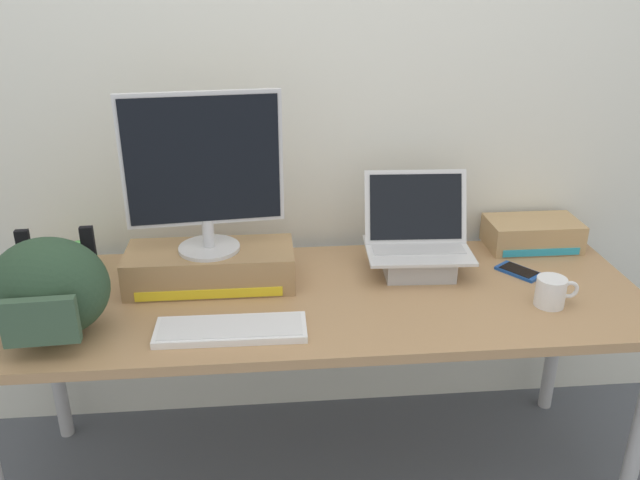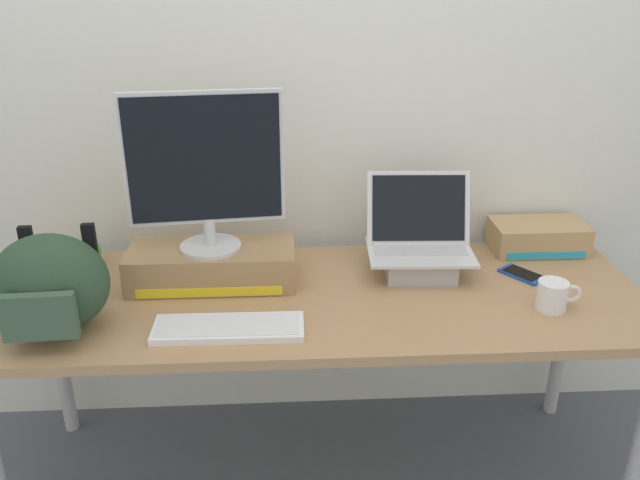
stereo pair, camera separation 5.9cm
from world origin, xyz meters
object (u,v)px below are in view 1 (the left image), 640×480
external_keyboard (231,330)px  coffee_mug (551,292)px  toner_box_cyan (532,234)px  desktop_monitor (204,171)px  plush_toy (81,256)px  open_laptop (417,251)px  messenger_backpack (50,289)px  toner_box_yellow (211,267)px  cell_phone (519,271)px

external_keyboard → coffee_mug: 0.94m
coffee_mug → toner_box_cyan: bearing=75.4°
desktop_monitor → plush_toy: desktop_monitor is taller
open_laptop → coffee_mug: open_laptop is taller
external_keyboard → desktop_monitor: bearing=103.8°
messenger_backpack → plush_toy: 0.41m
toner_box_yellow → cell_phone: toner_box_yellow is taller
toner_box_cyan → messenger_backpack: bearing=-163.3°
toner_box_yellow → plush_toy: size_ratio=5.01×
desktop_monitor → cell_phone: desktop_monitor is taller
external_keyboard → plush_toy: 0.67m
plush_toy → coffee_mug: bearing=-14.3°
toner_box_yellow → messenger_backpack: 0.49m
external_keyboard → toner_box_cyan: toner_box_cyan is taller
external_keyboard → toner_box_cyan: 1.16m
external_keyboard → plush_toy: (-0.50, 0.44, 0.04)m
desktop_monitor → plush_toy: size_ratio=4.71×
toner_box_yellow → open_laptop: (0.67, 0.04, 0.01)m
toner_box_yellow → desktop_monitor: 0.32m
external_keyboard → toner_box_yellow: bearing=103.8°
messenger_backpack → coffee_mug: size_ratio=2.49×
desktop_monitor → coffee_mug: (1.01, -0.23, -0.33)m
cell_phone → desktop_monitor: bearing=142.2°
coffee_mug → toner_box_cyan: (0.11, 0.42, 0.01)m
messenger_backpack → external_keyboard: bearing=-7.8°
messenger_backpack → cell_phone: messenger_backpack is taller
cell_phone → plush_toy: 1.44m
toner_box_cyan → desktop_monitor: bearing=-170.4°
cell_phone → open_laptop: bearing=133.5°
toner_box_yellow → external_keyboard: toner_box_yellow is taller
toner_box_yellow → messenger_backpack: bearing=-146.5°
coffee_mug → toner_box_cyan: size_ratio=0.41×
toner_box_cyan → coffee_mug: bearing=-104.6°
desktop_monitor → plush_toy: bearing=156.6°
messenger_backpack → plush_toy: bearing=90.9°
cell_phone → external_keyboard: bearing=160.4°
desktop_monitor → external_keyboard: 0.48m
desktop_monitor → open_laptop: (0.67, 0.04, -0.31)m
open_laptop → messenger_backpack: 1.12m
coffee_mug → desktop_monitor: bearing=167.1°
external_keyboard → coffee_mug: coffee_mug is taller
toner_box_yellow → cell_phone: (1.00, -0.01, -0.05)m
open_laptop → coffee_mug: 0.44m
toner_box_yellow → plush_toy: bearing=162.4°
toner_box_yellow → external_keyboard: 0.32m
cell_phone → toner_box_cyan: 0.24m
coffee_mug → cell_phone: coffee_mug is taller
toner_box_yellow → external_keyboard: bearing=-76.9°
desktop_monitor → external_keyboard: (0.07, -0.30, -0.36)m
messenger_backpack → coffee_mug: bearing=-1.6°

